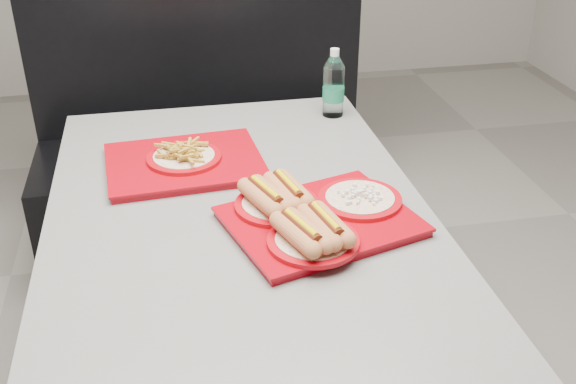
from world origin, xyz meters
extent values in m
cylinder|color=black|center=(0.00, 0.00, 0.38)|extent=(0.11, 0.11, 0.66)
cube|color=black|center=(0.00, 0.00, 0.70)|extent=(0.92, 1.42, 0.01)
cube|color=slate|center=(0.00, 0.00, 0.73)|extent=(0.90, 1.40, 0.04)
cube|color=black|center=(0.00, 1.02, 0.23)|extent=(1.30, 0.55, 0.45)
cube|color=black|center=(0.00, 1.26, 0.80)|extent=(1.30, 0.10, 1.10)
cube|color=#95040E|center=(0.17, -0.09, 0.76)|extent=(0.47, 0.41, 0.02)
cube|color=#95040E|center=(0.17, -0.09, 0.77)|extent=(0.48, 0.42, 0.01)
cylinder|color=#A0050D|center=(0.13, -0.18, 0.78)|extent=(0.20, 0.20, 0.01)
cylinder|color=silver|center=(0.13, -0.18, 0.78)|extent=(0.16, 0.16, 0.00)
cylinder|color=#A0050D|center=(0.08, -0.02, 0.78)|extent=(0.20, 0.20, 0.01)
cylinder|color=silver|center=(0.08, -0.02, 0.78)|extent=(0.16, 0.16, 0.00)
cylinder|color=#A0050D|center=(0.28, -0.03, 0.78)|extent=(0.20, 0.20, 0.01)
cylinder|color=silver|center=(0.28, -0.03, 0.78)|extent=(0.16, 0.16, 0.00)
cube|color=#95040E|center=(-0.11, 0.27, 0.76)|extent=(0.42, 0.34, 0.02)
cube|color=#95040E|center=(-0.11, 0.27, 0.77)|extent=(0.43, 0.35, 0.01)
cylinder|color=#A0050D|center=(-0.11, 0.27, 0.78)|extent=(0.20, 0.20, 0.01)
cylinder|color=silver|center=(-0.11, 0.27, 0.78)|extent=(0.16, 0.16, 0.00)
cylinder|color=silver|center=(0.37, 0.55, 0.83)|extent=(0.06, 0.06, 0.16)
cylinder|color=#1C714F|center=(0.37, 0.55, 0.82)|extent=(0.07, 0.07, 0.04)
cone|color=silver|center=(0.37, 0.55, 0.92)|extent=(0.06, 0.06, 0.04)
cylinder|color=silver|center=(0.37, 0.55, 0.95)|extent=(0.03, 0.03, 0.02)
camera|label=1|loc=(-0.15, -1.35, 1.57)|focal=42.00mm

